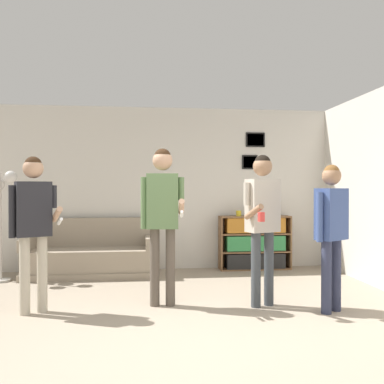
# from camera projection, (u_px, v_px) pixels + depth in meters

# --- Properties ---
(ground_plane) EXTENTS (20.00, 20.00, 0.00)m
(ground_plane) POSITION_uv_depth(u_px,v_px,m) (184.00, 350.00, 3.58)
(ground_plane) COLOR gray
(wall_back) EXTENTS (8.00, 0.08, 2.70)m
(wall_back) POSITION_uv_depth(u_px,v_px,m) (165.00, 188.00, 7.17)
(wall_back) COLOR beige
(wall_back) RESTS_ON ground_plane
(wall_right) EXTENTS (0.06, 6.00, 2.70)m
(wall_right) POSITION_uv_depth(u_px,v_px,m) (384.00, 189.00, 5.67)
(wall_right) COLOR beige
(wall_right) RESTS_ON ground_plane
(couch) EXTENTS (1.96, 0.80, 0.87)m
(couch) POSITION_uv_depth(u_px,v_px,m) (90.00, 257.00, 6.64)
(couch) COLOR gray
(couch) RESTS_ON ground_plane
(bookshelf) EXTENTS (1.19, 0.30, 0.89)m
(bookshelf) POSITION_uv_depth(u_px,v_px,m) (255.00, 243.00, 7.13)
(bookshelf) COLOR brown
(bookshelf) RESTS_ON ground_plane
(floor_lamp) EXTENTS (0.39, 0.43, 1.61)m
(floor_lamp) POSITION_uv_depth(u_px,v_px,m) (1.00, 197.00, 6.20)
(floor_lamp) COLOR #ADA89E
(floor_lamp) RESTS_ON ground_plane
(person_player_foreground_left) EXTENTS (0.59, 0.40, 1.70)m
(person_player_foreground_left) POSITION_uv_depth(u_px,v_px,m) (33.00, 217.00, 4.61)
(person_player_foreground_left) COLOR #B7AD99
(person_player_foreground_left) RESTS_ON ground_plane
(person_player_foreground_center) EXTENTS (0.50, 0.50, 1.81)m
(person_player_foreground_center) POSITION_uv_depth(u_px,v_px,m) (162.00, 208.00, 4.91)
(person_player_foreground_center) COLOR brown
(person_player_foreground_center) RESTS_ON ground_plane
(person_watcher_holding_cup) EXTENTS (0.48, 0.53, 1.74)m
(person_watcher_holding_cup) POSITION_uv_depth(u_px,v_px,m) (263.00, 213.00, 4.89)
(person_watcher_holding_cup) COLOR #3D4247
(person_watcher_holding_cup) RESTS_ON ground_plane
(person_spectator_near_bookshelf) EXTENTS (0.43, 0.36, 1.61)m
(person_spectator_near_bookshelf) POSITION_uv_depth(u_px,v_px,m) (331.00, 222.00, 4.66)
(person_spectator_near_bookshelf) COLOR #2D334C
(person_spectator_near_bookshelf) RESTS_ON ground_plane
(drinking_cup) EXTENTS (0.09, 0.09, 0.09)m
(drinking_cup) POSITION_uv_depth(u_px,v_px,m) (239.00, 213.00, 7.10)
(drinking_cup) COLOR yellow
(drinking_cup) RESTS_ON bookshelf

